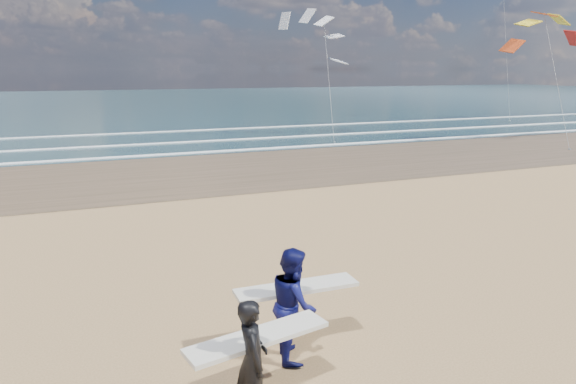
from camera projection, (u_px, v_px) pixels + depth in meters
name	position (u px, v px, depth m)	size (l,w,h in m)	color
wet_sand_strip	(478.00, 149.00, 31.71)	(220.00, 12.00, 0.01)	brown
ocean	(237.00, 101.00, 80.53)	(220.00, 100.00, 0.02)	#1B383D
foam_breakers	(389.00, 131.00, 40.83)	(220.00, 11.70, 0.05)	white
surfer_near	(253.00, 356.00, 7.18)	(2.26, 1.18, 1.79)	black
surfer_far	(294.00, 302.00, 8.68)	(2.21, 1.18, 1.95)	#0D0F49
kite_0	(552.00, 59.00, 32.74)	(6.27, 4.79, 9.55)	slate
kite_1	(327.00, 63.00, 35.84)	(5.99, 4.76, 9.34)	slate
kite_5	(505.00, 32.00, 49.07)	(5.04, 4.65, 15.85)	slate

